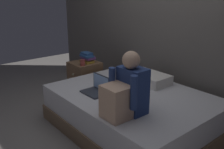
# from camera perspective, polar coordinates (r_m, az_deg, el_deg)

# --- Properties ---
(ground_plane) EXTENTS (8.00, 8.00, 0.00)m
(ground_plane) POSITION_cam_1_polar(r_m,az_deg,el_deg) (3.33, -1.98, -12.35)
(ground_plane) COLOR gray
(wall_back) EXTENTS (5.60, 0.10, 2.70)m
(wall_back) POSITION_cam_1_polar(r_m,az_deg,el_deg) (3.73, 12.88, 12.54)
(wall_back) COLOR #605B56
(wall_back) RESTS_ON ground_plane
(bed) EXTENTS (2.00, 1.50, 0.49)m
(bed) POSITION_cam_1_polar(r_m,az_deg,el_deg) (3.25, 4.39, -8.29)
(bed) COLOR #7A6047
(bed) RESTS_ON ground_plane
(nightstand) EXTENTS (0.44, 0.46, 0.58)m
(nightstand) POSITION_cam_1_polar(r_m,az_deg,el_deg) (4.27, -6.12, -1.02)
(nightstand) COLOR brown
(nightstand) RESTS_ON ground_plane
(person_sitting) EXTENTS (0.39, 0.44, 0.66)m
(person_sitting) POSITION_cam_1_polar(r_m,az_deg,el_deg) (2.53, 3.21, -3.83)
(person_sitting) COLOR navy
(person_sitting) RESTS_ON bed
(laptop) EXTENTS (0.32, 0.23, 0.22)m
(laptop) POSITION_cam_1_polar(r_m,az_deg,el_deg) (3.14, -3.41, -3.19)
(laptop) COLOR #333842
(laptop) RESTS_ON bed
(pillow) EXTENTS (0.56, 0.36, 0.13)m
(pillow) POSITION_cam_1_polar(r_m,az_deg,el_deg) (3.51, 8.34, -0.80)
(pillow) COLOR silver
(pillow) RESTS_ON bed
(book_stack) EXTENTS (0.23, 0.17, 0.16)m
(book_stack) POSITION_cam_1_polar(r_m,az_deg,el_deg) (4.16, -5.62, 3.83)
(book_stack) COLOR gold
(book_stack) RESTS_ON nightstand
(mug) EXTENTS (0.08, 0.08, 0.09)m
(mug) POSITION_cam_1_polar(r_m,az_deg,el_deg) (4.00, -6.67, 2.69)
(mug) COLOR #933833
(mug) RESTS_ON nightstand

